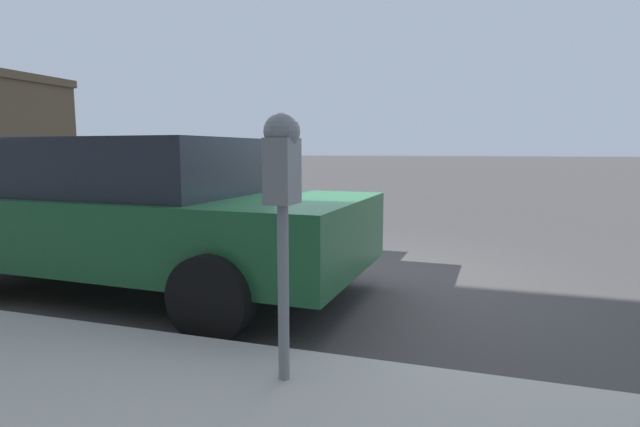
% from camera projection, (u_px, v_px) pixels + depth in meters
% --- Properties ---
extents(ground_plane, '(220.00, 220.00, 0.00)m').
position_uv_depth(ground_plane, '(342.00, 279.00, 5.30)').
color(ground_plane, '#3D3A3A').
extents(parking_meter, '(0.21, 0.19, 1.43)m').
position_uv_depth(parking_meter, '(282.00, 179.00, 2.58)').
color(parking_meter, gray).
rests_on(parking_meter, sidewalk).
extents(car_green, '(2.18, 4.40, 1.48)m').
position_uv_depth(car_green, '(138.00, 211.00, 4.84)').
color(car_green, '#1E5B33').
rests_on(car_green, ground_plane).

